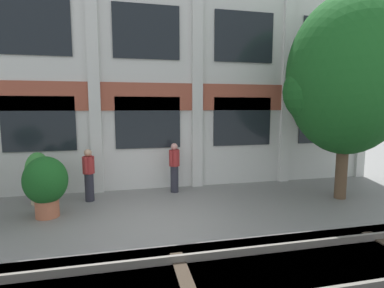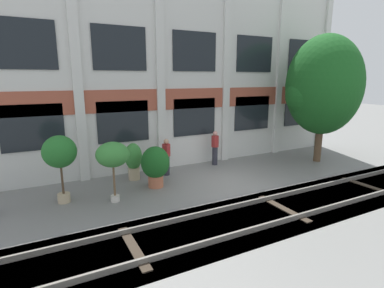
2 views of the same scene
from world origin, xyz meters
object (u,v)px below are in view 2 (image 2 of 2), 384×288
at_px(potted_plant_tall_urn, 60,154).
at_px(resident_by_doorway, 215,147).
at_px(potted_plant_terracotta_small, 113,155).
at_px(resident_watching_tracks, 166,156).
at_px(broadleaf_tree, 323,87).
at_px(potted_plant_ribbed_drum, 155,164).
at_px(potted_plant_fluted_column, 133,158).

height_order(potted_plant_tall_urn, resident_by_doorway, potted_plant_tall_urn).
distance_m(potted_plant_terracotta_small, potted_plant_tall_urn, 1.67).
distance_m(potted_plant_terracotta_small, resident_watching_tracks, 3.24).
relative_size(broadleaf_tree, resident_watching_tracks, 3.86).
bearing_deg(potted_plant_tall_urn, resident_by_doorway, 12.14).
xyz_separation_m(potted_plant_terracotta_small, potted_plant_tall_urn, (-1.51, 0.70, 0.08)).
height_order(broadleaf_tree, potted_plant_ribbed_drum, broadleaf_tree).
distance_m(potted_plant_terracotta_small, potted_plant_fluted_column, 2.33).
distance_m(resident_by_doorway, resident_watching_tracks, 2.63).
height_order(broadleaf_tree, resident_by_doorway, broadleaf_tree).
bearing_deg(broadleaf_tree, resident_by_doorway, 159.87).
distance_m(potted_plant_ribbed_drum, resident_by_doorway, 3.81).
distance_m(potted_plant_tall_urn, resident_by_doorway, 6.91).
relative_size(potted_plant_terracotta_small, potted_plant_ribbed_drum, 1.30).
bearing_deg(potted_plant_ribbed_drum, resident_watching_tracks, 50.82).
bearing_deg(potted_plant_fluted_column, resident_watching_tracks, -3.35).
height_order(potted_plant_tall_urn, resident_watching_tracks, potted_plant_tall_urn).
bearing_deg(resident_watching_tracks, potted_plant_fluted_column, -170.70).
height_order(potted_plant_ribbed_drum, resident_by_doorway, resident_by_doorway).
bearing_deg(broadleaf_tree, resident_watching_tracks, 169.29).
height_order(broadleaf_tree, potted_plant_tall_urn, broadleaf_tree).
bearing_deg(resident_by_doorway, potted_plant_ribbed_drum, -121.74).
distance_m(broadleaf_tree, potted_plant_tall_urn, 11.70).
relative_size(potted_plant_terracotta_small, potted_plant_tall_urn, 0.90).
relative_size(potted_plant_ribbed_drum, resident_by_doorway, 0.96).
distance_m(potted_plant_terracotta_small, resident_by_doorway, 5.67).
bearing_deg(potted_plant_ribbed_drum, potted_plant_fluted_column, 111.85).
xyz_separation_m(potted_plant_ribbed_drum, potted_plant_tall_urn, (-3.20, 0.03, 0.77)).
relative_size(broadleaf_tree, potted_plant_ribbed_drum, 3.86).
height_order(resident_by_doorway, resident_watching_tracks, resident_by_doorway).
bearing_deg(potted_plant_tall_urn, potted_plant_ribbed_drum, -0.55).
bearing_deg(resident_by_doorway, broadleaf_tree, 15.33).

